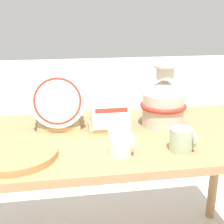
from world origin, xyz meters
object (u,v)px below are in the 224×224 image
object	(u,v)px
wicker_charger_stack	(15,153)
ceramic_vase	(163,101)
dish_rack_round_plates	(58,105)
dish_rack_square_plates	(110,115)
mug_sage_glaze	(182,139)
mug_cream_glaze	(121,143)

from	to	relation	value
wicker_charger_stack	ceramic_vase	bearing A→B (deg)	20.01
dish_rack_round_plates	dish_rack_square_plates	xyz separation A→B (m)	(0.24, -0.04, -0.04)
wicker_charger_stack	mug_sage_glaze	bearing A→B (deg)	-4.12
mug_cream_glaze	dish_rack_square_plates	bearing A→B (deg)	90.19
wicker_charger_stack	dish_rack_square_plates	bearing A→B (deg)	29.68
dish_rack_round_plates	wicker_charger_stack	world-z (taller)	dish_rack_round_plates
ceramic_vase	dish_rack_round_plates	world-z (taller)	ceramic_vase
ceramic_vase	dish_rack_square_plates	world-z (taller)	ceramic_vase
ceramic_vase	wicker_charger_stack	world-z (taller)	ceramic_vase
mug_cream_glaze	dish_rack_round_plates	bearing A→B (deg)	127.07
ceramic_vase	mug_cream_glaze	size ratio (longest dim) A/B	3.01
mug_cream_glaze	mug_sage_glaze	world-z (taller)	same
dish_rack_round_plates	mug_sage_glaze	xyz separation A→B (m)	(0.49, -0.32, -0.07)
dish_rack_round_plates	dish_rack_square_plates	world-z (taller)	dish_rack_round_plates
ceramic_vase	dish_rack_round_plates	size ratio (longest dim) A/B	1.11
dish_rack_round_plates	mug_cream_glaze	size ratio (longest dim) A/B	2.71
ceramic_vase	mug_sage_glaze	xyz separation A→B (m)	(-0.01, -0.29, -0.08)
ceramic_vase	mug_sage_glaze	bearing A→B (deg)	-92.29
wicker_charger_stack	mug_sage_glaze	distance (m)	0.66
mug_cream_glaze	wicker_charger_stack	bearing A→B (deg)	174.21
wicker_charger_stack	mug_cream_glaze	bearing A→B (deg)	-5.79
dish_rack_square_plates	mug_sage_glaze	world-z (taller)	dish_rack_square_plates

